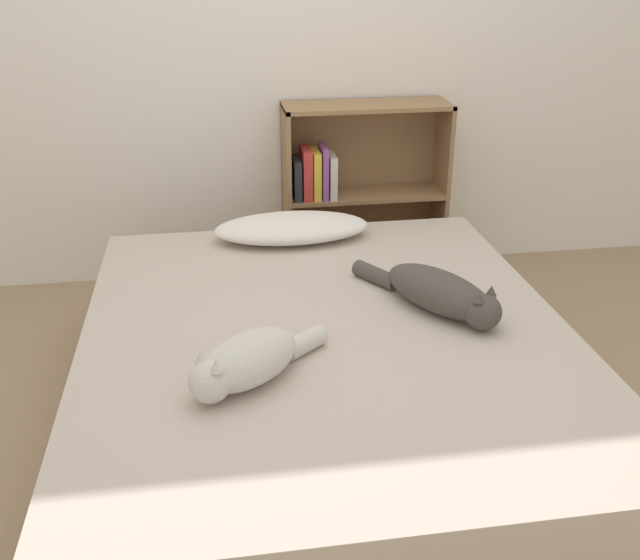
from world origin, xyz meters
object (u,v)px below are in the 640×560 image
object	(u,v)px
bed	(327,380)
cat_dark	(441,293)
cat_light	(246,362)
bookshelf	(356,188)
pillow	(292,228)

from	to	relation	value
bed	cat_dark	bearing A→B (deg)	6.92
bed	cat_dark	world-z (taller)	cat_dark
cat_light	bookshelf	distance (m)	1.67
pillow	bookshelf	size ratio (longest dim) A/B	0.74
cat_light	cat_dark	size ratio (longest dim) A/B	0.77
pillow	bookshelf	bearing A→B (deg)	53.28
pillow	cat_dark	size ratio (longest dim) A/B	1.14
pillow	bookshelf	distance (m)	0.62
bed	bookshelf	distance (m)	1.33
cat_dark	bookshelf	world-z (taller)	bookshelf
bed	cat_light	distance (m)	0.48
cat_light	bookshelf	size ratio (longest dim) A/B	0.50
bed	bookshelf	xyz separation A→B (m)	(0.35, 1.26, 0.25)
bed	pillow	world-z (taller)	pillow
bed	bookshelf	size ratio (longest dim) A/B	2.19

